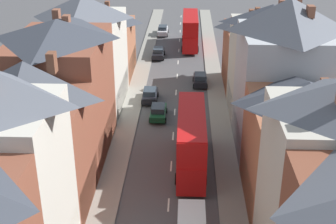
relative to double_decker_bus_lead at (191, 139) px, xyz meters
name	(u,v)px	position (x,y,z in m)	size (l,w,h in m)	color
pavement_left	(133,104)	(-6.89, 13.93, -2.75)	(2.20, 104.00, 0.14)	gray
pavement_right	(218,105)	(3.31, 13.93, -2.75)	(2.20, 104.00, 0.14)	gray
centre_line_dashes	(175,112)	(-1.79, 11.93, -2.81)	(0.14, 97.80, 0.01)	silver
terrace_row_left	(42,121)	(-11.98, -4.13, 3.55)	(8.00, 64.14, 14.54)	brown
terrace_row_right	(305,137)	(8.40, -6.03, 3.57)	(8.00, 60.71, 14.77)	brown
double_decker_bus_lead	(191,139)	(0.00, 0.00, 0.00)	(2.74, 10.80, 5.30)	red
double_decker_bus_mid_street	(190,30)	(0.00, 38.12, 0.00)	(2.74, 10.80, 5.30)	#B70F0F
car_near_silver	(150,95)	(-4.89, 15.06, -2.00)	(1.90, 4.08, 1.62)	black
car_parked_right_a	(158,53)	(-4.89, 32.03, -2.00)	(1.90, 4.42, 1.63)	black
car_mid_black	(163,30)	(-4.89, 45.40, -1.97)	(1.90, 4.56, 1.68)	silver
car_mid_white	(200,79)	(1.31, 20.63, -2.00)	(1.90, 4.06, 1.62)	black
car_parked_right_b	(158,112)	(-3.59, 10.25, -2.02)	(1.90, 4.12, 1.58)	#144728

